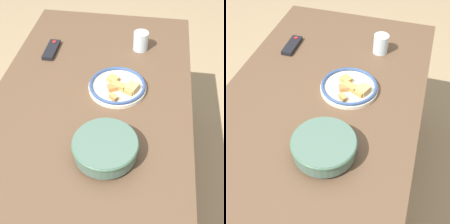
% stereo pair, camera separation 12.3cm
% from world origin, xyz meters
% --- Properties ---
extents(ground_plane, '(8.00, 8.00, 0.00)m').
position_xyz_m(ground_plane, '(0.00, 0.00, 0.00)').
color(ground_plane, '#9E8460').
extents(dining_table, '(1.49, 0.87, 0.75)m').
position_xyz_m(dining_table, '(0.00, 0.00, 0.66)').
color(dining_table, brown).
rests_on(dining_table, ground_plane).
extents(noodle_bowl, '(0.24, 0.24, 0.08)m').
position_xyz_m(noodle_bowl, '(-0.28, -0.11, 0.79)').
color(noodle_bowl, '#4C6B5B').
rests_on(noodle_bowl, dining_table).
extents(food_plate, '(0.26, 0.26, 0.05)m').
position_xyz_m(food_plate, '(0.08, -0.11, 0.76)').
color(food_plate, silver).
rests_on(food_plate, dining_table).
extents(tv_remote, '(0.16, 0.06, 0.02)m').
position_xyz_m(tv_remote, '(0.32, 0.26, 0.76)').
color(tv_remote, black).
rests_on(tv_remote, dining_table).
extents(drinking_glass, '(0.07, 0.07, 0.10)m').
position_xyz_m(drinking_glass, '(0.41, -0.18, 0.79)').
color(drinking_glass, silver).
rests_on(drinking_glass, dining_table).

